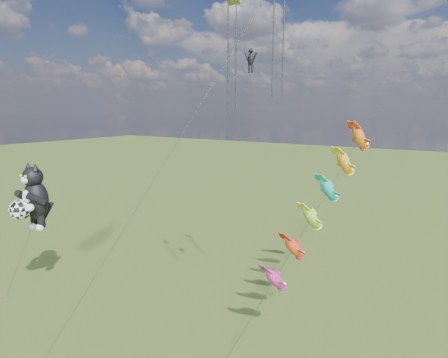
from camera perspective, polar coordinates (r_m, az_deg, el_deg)
The scene contains 4 objects.
ground at distance 36.17m, azimuth -28.15°, elevation -17.00°, with size 300.00×300.00×0.00m, color #23390E.
cat_kite_rig at distance 35.77m, azimuth -27.22°, elevation -2.55°, with size 2.92×4.27×11.59m.
fish_windsock_rig at distance 27.99m, azimuth 14.40°, elevation -3.78°, with size 5.46×15.08×16.40m.
parafoil_rig at distance 25.10m, azimuth 3.46°, elevation 18.63°, with size 8.79×15.80×24.58m.
Camera 1 is at (29.07, -14.43, 15.98)m, focal length 30.00 mm.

